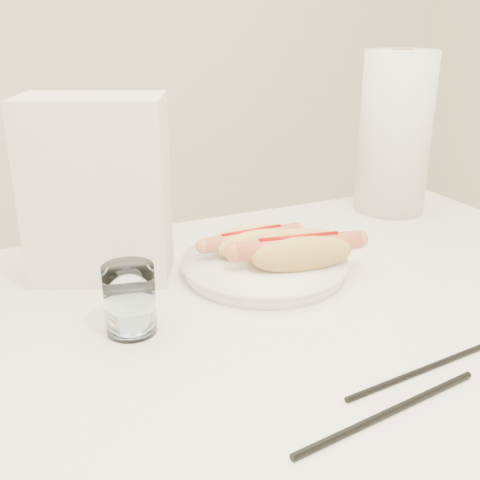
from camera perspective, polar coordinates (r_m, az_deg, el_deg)
name	(u,v)px	position (r m, az deg, el deg)	size (l,w,h in m)	color
table	(261,359)	(0.81, 2.03, -11.30)	(1.20, 0.80, 0.75)	silver
plate	(264,267)	(0.91, 2.33, -2.63)	(0.24, 0.24, 0.02)	white
hotdog_left	(251,242)	(0.92, 1.10, -0.16)	(0.16, 0.07, 0.04)	#E9C25D
hotdog_right	(298,251)	(0.88, 5.56, -1.03)	(0.19, 0.10, 0.05)	tan
water_glass	(130,299)	(0.75, -10.45, -5.58)	(0.06, 0.06, 0.09)	white
chopstick_near	(389,412)	(0.63, 14.03, -15.61)	(0.01, 0.01, 0.24)	black
chopstick_far	(421,371)	(0.71, 16.85, -11.82)	(0.01, 0.01, 0.21)	black
napkin_box	(98,190)	(0.89, -13.42, 4.70)	(0.20, 0.11, 0.27)	silver
navy_napkin	(256,249)	(0.99, 1.55, -0.87)	(0.16, 0.16, 0.01)	#111C38
paper_towel_roll	(395,133)	(1.20, 14.55, 9.81)	(0.14, 0.14, 0.31)	white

